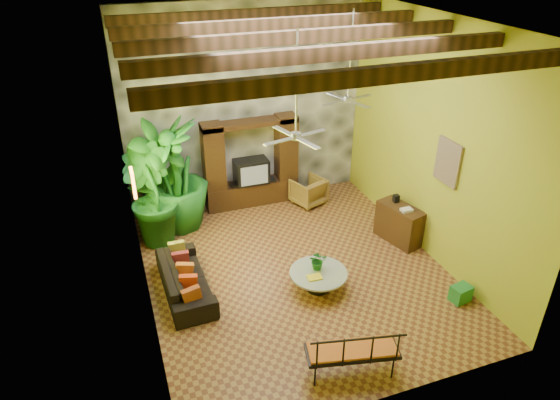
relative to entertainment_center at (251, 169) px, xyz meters
name	(u,v)px	position (x,y,z in m)	size (l,w,h in m)	color
ground	(295,270)	(0.00, -3.14, -0.97)	(7.00, 7.00, 0.00)	brown
ceiling	(300,23)	(0.00, -3.14, 4.03)	(6.00, 7.00, 0.02)	silver
back_wall	(245,107)	(0.00, 0.36, 1.53)	(6.00, 0.02, 5.00)	gold
left_wall	(133,187)	(-3.00, -3.14, 1.53)	(0.02, 7.00, 5.00)	gold
right_wall	(433,142)	(3.00, -3.14, 1.53)	(0.02, 7.00, 5.00)	gold
stone_accent_wall	(246,107)	(0.00, 0.30, 1.53)	(5.98, 0.10, 4.98)	#3F4147
ceiling_beams	(300,37)	(0.00, -3.14, 3.81)	(5.95, 5.36, 0.22)	#3A2112
entertainment_center	(251,169)	(0.00, 0.00, 0.00)	(2.40, 0.55, 2.30)	#341D0E
ceiling_fan_front	(296,125)	(-0.20, -3.54, 2.44)	(1.28, 1.28, 1.86)	#B7B7BC
ceiling_fan_back	(348,90)	(1.60, -1.94, 2.44)	(1.28, 1.28, 1.86)	#B7B7BC
wall_art_mask	(133,183)	(-2.96, -2.14, 1.13)	(0.06, 0.32, 0.55)	gold
wall_art_painting	(448,162)	(2.96, -3.74, 1.33)	(0.06, 0.70, 0.90)	#21587A
sofa	(185,279)	(-2.30, -3.05, -0.66)	(2.12, 0.83, 0.62)	black
wicker_armchair	(308,191)	(1.38, -0.52, -0.61)	(0.75, 0.77, 0.70)	olive
tall_plant_a	(162,177)	(-2.27, -0.49, 0.37)	(1.41, 0.96, 2.68)	#1D671B
tall_plant_b	(150,196)	(-2.63, -0.97, 0.19)	(1.27, 1.03, 2.31)	#16561D
tall_plant_c	(175,176)	(-1.97, -0.48, 0.36)	(1.49, 1.49, 2.65)	#1C6A23
coffee_table	(318,278)	(0.20, -3.85, -0.71)	(1.15, 1.15, 0.40)	black
centerpiece_plant	(318,260)	(0.24, -3.73, -0.37)	(0.35, 0.30, 0.39)	#19621D
yellow_tray	(314,277)	(0.05, -3.99, -0.55)	(0.28, 0.20, 0.03)	yellow
iron_bench	(355,351)	(-0.16, -6.07, -0.43)	(1.55, 0.85, 0.57)	black
side_console	(399,224)	(2.65, -2.85, -0.53)	(0.49, 1.09, 0.87)	black
green_bin	(461,293)	(2.65, -5.12, -0.80)	(0.37, 0.28, 0.33)	#217D2C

